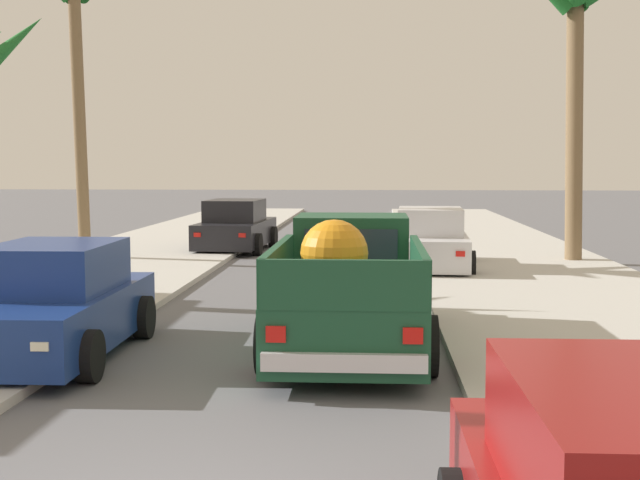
# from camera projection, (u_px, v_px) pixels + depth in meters

# --- Properties ---
(sidewalk_left) EXTENTS (5.13, 60.00, 0.12)m
(sidewalk_left) POSITION_uv_depth(u_px,v_px,m) (66.00, 285.00, 17.93)
(sidewalk_left) COLOR beige
(sidewalk_left) RESTS_ON ground
(sidewalk_right) EXTENTS (5.13, 60.00, 0.12)m
(sidewalk_right) POSITION_uv_depth(u_px,v_px,m) (550.00, 290.00, 17.31)
(sidewalk_right) COLOR beige
(sidewalk_right) RESTS_ON ground
(curb_left) EXTENTS (0.16, 60.00, 0.10)m
(curb_left) POSITION_uv_depth(u_px,v_px,m) (121.00, 286.00, 17.86)
(curb_left) COLOR silver
(curb_left) RESTS_ON ground
(curb_right) EXTENTS (0.16, 60.00, 0.10)m
(curb_right) POSITION_uv_depth(u_px,v_px,m) (492.00, 290.00, 17.38)
(curb_right) COLOR silver
(curb_right) RESTS_ON ground
(pickup_truck) EXTENTS (2.24, 5.22, 1.89)m
(pickup_truck) POSITION_uv_depth(u_px,v_px,m) (349.00, 291.00, 12.07)
(pickup_truck) COLOR #19472D
(pickup_truck) RESTS_ON ground
(car_left_near) EXTENTS (2.08, 4.29, 1.54)m
(car_left_near) POSITION_uv_depth(u_px,v_px,m) (53.00, 305.00, 11.50)
(car_left_near) COLOR navy
(car_left_near) RESTS_ON ground
(car_right_near) EXTENTS (2.19, 4.33, 1.54)m
(car_right_near) POSITION_uv_depth(u_px,v_px,m) (430.00, 242.00, 20.77)
(car_right_near) COLOR silver
(car_right_near) RESTS_ON ground
(car_right_mid) EXTENTS (2.19, 4.33, 1.54)m
(car_right_mid) POSITION_uv_depth(u_px,v_px,m) (236.00, 227.00, 25.62)
(car_right_mid) COLOR black
(car_right_mid) RESTS_ON ground
(palm_tree_left_fore) EXTENTS (3.76, 3.24, 8.25)m
(palm_tree_left_fore) POSITION_uv_depth(u_px,v_px,m) (73.00, 2.00, 22.19)
(palm_tree_left_fore) COLOR brown
(palm_tree_left_fore) RESTS_ON ground
(palm_tree_left_mid) EXTENTS (4.09, 3.76, 8.06)m
(palm_tree_left_mid) POSITION_uv_depth(u_px,v_px,m) (580.00, 16.00, 21.93)
(palm_tree_left_mid) COLOR brown
(palm_tree_left_mid) RESTS_ON ground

